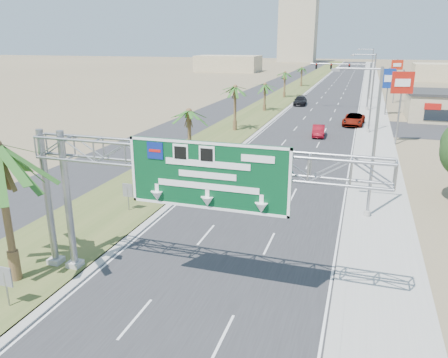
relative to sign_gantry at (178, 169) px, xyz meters
name	(u,v)px	position (x,y,z in m)	size (l,w,h in m)	color
road	(338,88)	(1.06, 100.07, -6.05)	(12.00, 300.00, 0.02)	#28282B
sidewalk_right	(373,88)	(9.56, 100.07, -6.01)	(4.00, 300.00, 0.10)	#9E9B93
median_grass	(299,86)	(-8.94, 100.07, -6.00)	(7.00, 300.00, 0.12)	#445324
opposing_road	(273,86)	(-15.94, 100.07, -6.05)	(8.00, 300.00, 0.02)	#28282B
sign_gantry	(178,169)	(0.00, 0.00, 0.00)	(16.75, 1.24, 7.50)	gray
palm_row_b	(189,112)	(-8.44, 22.07, -1.16)	(3.99, 3.99, 5.95)	brown
palm_row_c	(235,88)	(-8.44, 38.07, -0.39)	(3.99, 3.99, 6.75)	brown
palm_row_d	(265,85)	(-8.44, 56.07, -1.64)	(3.99, 3.99, 5.45)	brown
palm_row_e	(285,73)	(-8.44, 75.07, -0.97)	(3.99, 3.99, 6.15)	brown
palm_row_f	(302,68)	(-8.44, 100.07, -1.35)	(3.99, 3.99, 5.75)	brown
streetlight_near	(371,150)	(8.36, 12.07, -1.36)	(3.27, 0.44, 10.00)	gray
streetlight_mid	(370,97)	(8.36, 42.07, -1.36)	(3.27, 0.44, 10.00)	gray
streetlight_far	(370,76)	(8.36, 78.07, -1.36)	(3.27, 0.44, 10.00)	gray
signal_mast	(357,82)	(6.23, 62.05, -1.21)	(10.28, 0.71, 8.00)	gray
median_signback_a	(5,280)	(-6.74, -3.93, -4.61)	(0.75, 0.08, 2.08)	gray
median_signback_b	(128,192)	(-7.44, 8.07, -4.61)	(0.75, 0.08, 2.08)	gray
tower_distant	(298,29)	(-30.94, 240.07, 11.44)	(20.00, 16.00, 35.00)	#B8A98B
building_distant_left	(228,64)	(-43.94, 150.07, -3.06)	(24.00, 14.00, 6.00)	tan
car_left_lane	(250,167)	(-1.42, 18.94, -5.21)	(1.99, 4.96, 1.69)	black
car_mid_lane	(318,131)	(2.56, 37.86, -5.35)	(1.49, 4.29, 1.41)	maroon
car_right_lane	(354,120)	(6.53, 46.99, -5.23)	(2.74, 5.94, 1.65)	gray
car_far	(300,101)	(-3.69, 65.29, -5.25)	(2.26, 5.55, 1.61)	black
pole_sign_red_near	(402,87)	(11.58, 36.01, 0.55)	(2.40, 0.89, 8.46)	gray
pole_sign_blue	(388,80)	(11.06, 57.59, -0.51)	(2.00, 0.87, 7.53)	gray
pole_sign_red_far	(397,68)	(13.01, 73.35, 0.47)	(2.14, 1.14, 8.27)	gray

